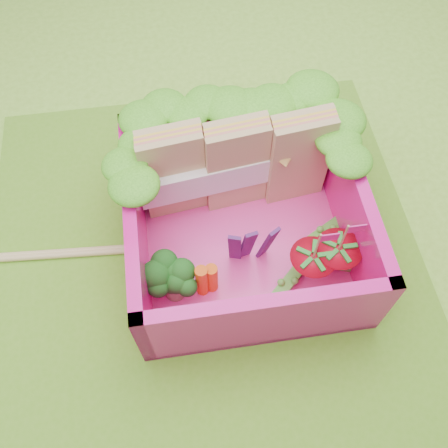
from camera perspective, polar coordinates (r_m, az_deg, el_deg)
ground at (r=3.09m, az=-2.14°, el=-3.32°), size 14.00×14.00×0.00m
placemat at (r=3.07m, az=-2.15°, el=-3.19°), size 2.60×2.60×0.03m
bento_floor at (r=3.06m, az=2.22°, el=-1.88°), size 1.30×1.30×0.05m
bento_box at (r=2.85m, az=2.38°, el=0.56°), size 1.30×1.30×0.55m
lettuce_ruffle at (r=2.86m, az=1.02°, el=12.02°), size 1.43×0.76×0.11m
sandwich_stack at (r=2.95m, az=1.49°, el=6.78°), size 1.18×0.31×0.65m
broccoli at (r=2.74m, az=-5.87°, el=-6.34°), size 0.34×0.34×0.24m
carrot_sticks at (r=2.78m, az=-2.01°, el=-6.34°), size 0.13×0.08×0.26m
purple_wedges at (r=2.81m, az=3.00°, el=-2.44°), size 0.26×0.05×0.38m
strawberry_left at (r=2.84m, az=9.83°, el=-4.83°), size 0.26×0.26×0.50m
strawberry_right at (r=2.89m, az=12.54°, el=-3.91°), size 0.26×0.26×0.50m
snap_peas at (r=3.00m, az=10.48°, el=-3.92°), size 0.61×0.55×0.05m
chopsticks at (r=3.19m, az=-18.41°, el=-3.24°), size 2.06×0.20×0.04m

